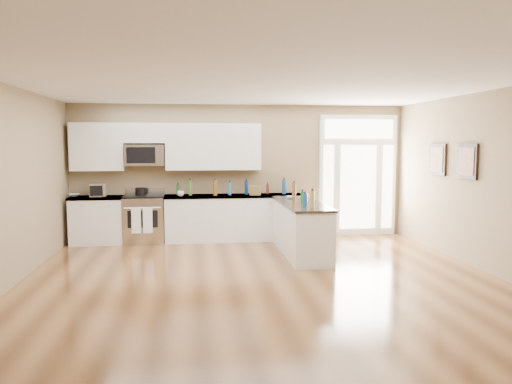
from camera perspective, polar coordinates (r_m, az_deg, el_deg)
The scene contains 20 objects.
ground at distance 6.84m, azimuth 1.44°, elevation -11.37°, with size 8.00×8.00×0.00m, color #563318.
room_shell at distance 6.55m, azimuth 1.47°, elevation 3.09°, with size 8.00×8.00×8.00m.
back_cabinet_left at distance 10.45m, azimuth -17.52°, elevation -3.24°, with size 1.10×0.66×0.94m.
back_cabinet_right at distance 10.31m, azimuth -2.48°, elevation -3.11°, with size 2.85×0.66×0.94m.
peninsula_cabinet at distance 9.05m, azimuth 5.13°, elevation -4.36°, with size 0.69×2.32×0.94m.
upper_cabinet_left at distance 10.48m, azimuth -17.67°, elevation 4.94°, with size 1.04×0.33×0.95m, color white.
upper_cabinet_right at distance 10.31m, azimuth -4.89°, elevation 5.18°, with size 1.94×0.33×0.95m, color white.
upper_cabinet_short at distance 10.35m, azimuth -12.61°, elevation 6.59°, with size 0.82×0.33×0.40m, color white.
microwave at distance 10.31m, azimuth -12.58°, elevation 4.15°, with size 0.78×0.41×0.42m.
entry_door at distance 11.02m, azimuth 11.55°, elevation 1.87°, with size 1.70×0.10×2.60m.
wall_art_near at distance 9.75m, azimuth 20.04°, elevation 3.52°, with size 0.05×0.58×0.58m.
wall_art_far at distance 8.87m, azimuth 22.99°, elevation 3.24°, with size 0.05×0.58×0.58m.
kitchen_range at distance 10.32m, azimuth -12.64°, elevation -3.00°, with size 0.80×0.71×1.08m.
stockpot at distance 10.32m, azimuth -13.03°, elevation 0.11°, with size 0.22×0.22×0.17m, color black.
toaster_oven at distance 10.33m, azimuth -17.66°, elevation 0.21°, with size 0.31×0.25×0.27m, color silver.
cardboard_box at distance 10.19m, azimuth -0.10°, elevation 0.16°, with size 0.23×0.16×0.18m, color brown.
bowl_left at distance 10.58m, azimuth -20.06°, elevation -0.33°, with size 0.21×0.21×0.05m, color white.
bowl_peninsula at distance 9.57m, azimuth 3.98°, elevation -0.60°, with size 0.16×0.16×0.05m, color white.
cup_counter at distance 10.07m, azimuth -8.62°, elevation -0.19°, with size 0.13×0.13×0.10m, color white.
counter_bottles at distance 9.71m, azimuth 0.11°, elevation 0.16°, with size 2.31×2.46×0.31m.
Camera 1 is at (-0.98, -6.47, 1.99)m, focal length 35.00 mm.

